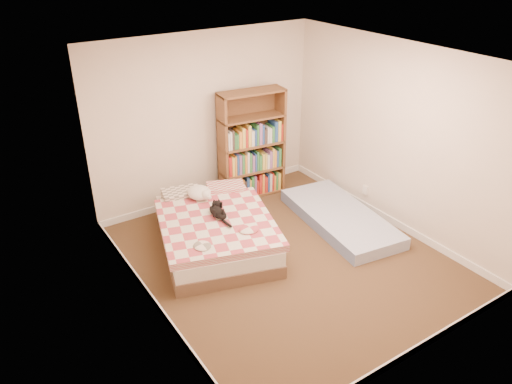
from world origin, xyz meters
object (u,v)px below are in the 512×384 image
bed (214,229)px  bookshelf (251,158)px  floor_mattress (340,218)px  black_cat (217,211)px  white_dog (200,193)px

bed → bookshelf: size_ratio=1.32×
bed → floor_mattress: 1.82m
black_cat → bed: bearing=145.8°
white_dog → bed: bearing=-66.7°
bed → bookshelf: bearing=56.0°
bed → bookshelf: (1.19, 0.96, 0.36)m
bed → bookshelf: bookshelf is taller
bookshelf → floor_mattress: (0.55, -1.46, -0.51)m
bed → white_dog: (0.07, 0.48, 0.31)m
bookshelf → white_dog: bookshelf is taller
bed → bookshelf: 1.57m
bed → black_cat: 0.29m
floor_mattress → white_dog: (-1.67, 0.98, 0.45)m
bed → floor_mattress: bearing=1.0°
floor_mattress → black_cat: black_cat is taller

